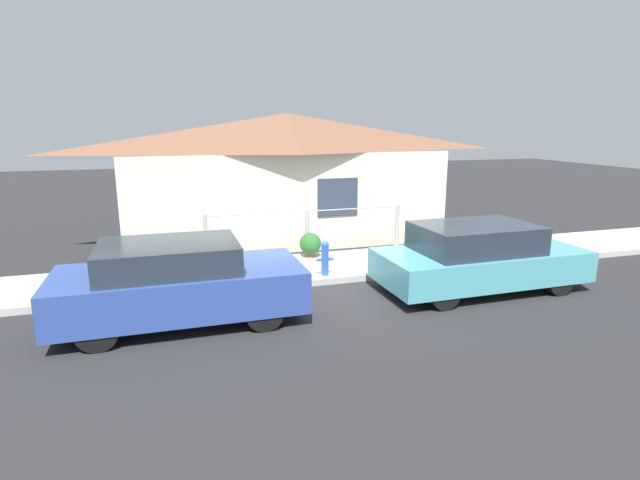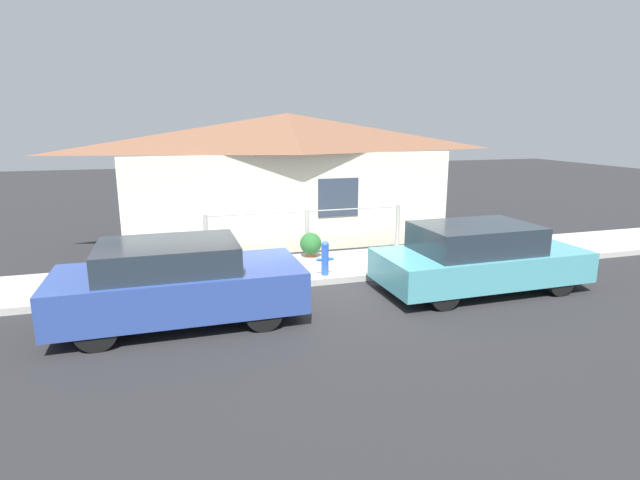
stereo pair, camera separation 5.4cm
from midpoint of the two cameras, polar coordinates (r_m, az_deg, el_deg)
name	(u,v)px [view 2 (the right image)]	position (r m, az deg, el deg)	size (l,w,h in m)	color
ground_plane	(333,285)	(10.44, 1.60, -5.11)	(60.00, 60.00, 0.00)	#262628
sidewalk	(318,268)	(11.39, -0.09, -3.17)	(24.00, 2.13, 0.14)	#B2AFA8
house	(289,140)	(13.57, -3.46, 11.29)	(8.95, 2.23, 3.54)	beige
fence	(307,230)	(12.07, -1.34, 1.17)	(4.90, 0.10, 1.13)	#999993
car_left	(178,282)	(8.66, -15.77, -4.65)	(4.04, 1.80, 1.39)	#2D4793
car_right	(479,257)	(10.44, 17.83, -1.92)	(4.15, 1.84, 1.35)	teal
fire_hydrant	(325,257)	(10.52, 0.73, -1.99)	(0.37, 0.16, 0.74)	blue
potted_plant_near_hydrant	(311,244)	(11.94, -0.94, -0.45)	(0.52, 0.52, 0.59)	brown
potted_plant_by_fence	(199,257)	(11.35, -13.56, -1.91)	(0.33, 0.33, 0.46)	brown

